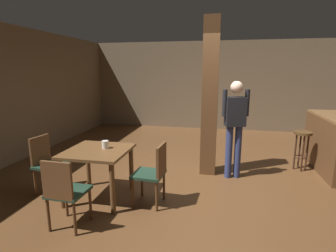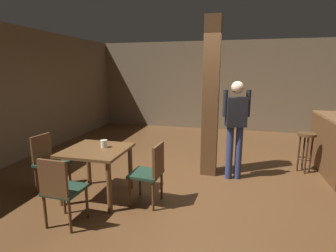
{
  "view_description": "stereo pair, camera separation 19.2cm",
  "coord_description": "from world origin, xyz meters",
  "px_view_note": "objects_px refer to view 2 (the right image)",
  "views": [
    {
      "loc": [
        0.22,
        -4.16,
        1.9
      ],
      "look_at": [
        -0.65,
        0.16,
        0.96
      ],
      "focal_mm": 28.0,
      "sensor_mm": 36.0,
      "label": 1
    },
    {
      "loc": [
        0.41,
        -4.11,
        1.9
      ],
      "look_at": [
        -0.65,
        0.16,
        0.96
      ],
      "focal_mm": 28.0,
      "sensor_mm": 36.0,
      "label": 2
    }
  ],
  "objects_px": {
    "dining_table": "(97,158)",
    "bar_stool_near": "(306,143)",
    "napkin_cup": "(104,144)",
    "bar_counter": "(333,145)",
    "chair_south": "(61,188)",
    "chair_west": "(48,160)",
    "chair_east": "(151,171)",
    "standing_person": "(236,123)"
  },
  "relations": [
    {
      "from": "chair_west",
      "to": "standing_person",
      "type": "distance_m",
      "value": 3.14
    },
    {
      "from": "dining_table",
      "to": "chair_south",
      "type": "height_order",
      "value": "chair_south"
    },
    {
      "from": "chair_south",
      "to": "napkin_cup",
      "type": "xyz_separation_m",
      "value": [
        0.11,
        0.91,
        0.31
      ]
    },
    {
      "from": "chair_south",
      "to": "bar_counter",
      "type": "relative_size",
      "value": 0.53
    },
    {
      "from": "dining_table",
      "to": "chair_south",
      "type": "xyz_separation_m",
      "value": [
        -0.03,
        -0.82,
        -0.12
      ]
    },
    {
      "from": "chair_east",
      "to": "standing_person",
      "type": "relative_size",
      "value": 0.52
    },
    {
      "from": "bar_counter",
      "to": "bar_stool_near",
      "type": "height_order",
      "value": "bar_counter"
    },
    {
      "from": "chair_east",
      "to": "standing_person",
      "type": "bearing_deg",
      "value": 47.22
    },
    {
      "from": "dining_table",
      "to": "chair_south",
      "type": "bearing_deg",
      "value": -92.16
    },
    {
      "from": "chair_west",
      "to": "standing_person",
      "type": "height_order",
      "value": "standing_person"
    },
    {
      "from": "dining_table",
      "to": "standing_person",
      "type": "relative_size",
      "value": 0.52
    },
    {
      "from": "dining_table",
      "to": "bar_stool_near",
      "type": "relative_size",
      "value": 1.18
    },
    {
      "from": "chair_east",
      "to": "bar_stool_near",
      "type": "height_order",
      "value": "chair_east"
    },
    {
      "from": "chair_south",
      "to": "chair_west",
      "type": "height_order",
      "value": "same"
    },
    {
      "from": "chair_south",
      "to": "standing_person",
      "type": "bearing_deg",
      "value": 45.07
    },
    {
      "from": "standing_person",
      "to": "bar_stool_near",
      "type": "relative_size",
      "value": 2.28
    },
    {
      "from": "chair_east",
      "to": "napkin_cup",
      "type": "xyz_separation_m",
      "value": [
        -0.77,
        0.12,
        0.31
      ]
    },
    {
      "from": "chair_east",
      "to": "bar_stool_near",
      "type": "bearing_deg",
      "value": 37.51
    },
    {
      "from": "bar_counter",
      "to": "standing_person",
      "type": "bearing_deg",
      "value": -159.03
    },
    {
      "from": "chair_west",
      "to": "bar_counter",
      "type": "height_order",
      "value": "bar_counter"
    },
    {
      "from": "bar_stool_near",
      "to": "chair_west",
      "type": "bearing_deg",
      "value": -156.39
    },
    {
      "from": "dining_table",
      "to": "standing_person",
      "type": "height_order",
      "value": "standing_person"
    },
    {
      "from": "napkin_cup",
      "to": "bar_stool_near",
      "type": "relative_size",
      "value": 0.15
    },
    {
      "from": "bar_stool_near",
      "to": "chair_south",
      "type": "bearing_deg",
      "value": -141.23
    },
    {
      "from": "chair_west",
      "to": "napkin_cup",
      "type": "relative_size",
      "value": 7.68
    },
    {
      "from": "napkin_cup",
      "to": "bar_stool_near",
      "type": "distance_m",
      "value": 3.67
    },
    {
      "from": "napkin_cup",
      "to": "bar_counter",
      "type": "height_order",
      "value": "bar_counter"
    },
    {
      "from": "standing_person",
      "to": "bar_counter",
      "type": "height_order",
      "value": "standing_person"
    },
    {
      "from": "napkin_cup",
      "to": "bar_counter",
      "type": "distance_m",
      "value": 4.11
    },
    {
      "from": "bar_stool_near",
      "to": "standing_person",
      "type": "bearing_deg",
      "value": -153.73
    },
    {
      "from": "bar_counter",
      "to": "dining_table",
      "type": "bearing_deg",
      "value": -153.4
    },
    {
      "from": "bar_stool_near",
      "to": "bar_counter",
      "type": "bearing_deg",
      "value": 4.47
    },
    {
      "from": "napkin_cup",
      "to": "bar_counter",
      "type": "xyz_separation_m",
      "value": [
        3.68,
        1.8,
        -0.27
      ]
    },
    {
      "from": "dining_table",
      "to": "chair_west",
      "type": "distance_m",
      "value": 0.88
    },
    {
      "from": "bar_stool_near",
      "to": "napkin_cup",
      "type": "bearing_deg",
      "value": -151.28
    },
    {
      "from": "chair_west",
      "to": "bar_counter",
      "type": "distance_m",
      "value": 5.0
    },
    {
      "from": "bar_stool_near",
      "to": "chair_east",
      "type": "bearing_deg",
      "value": -142.49
    },
    {
      "from": "napkin_cup",
      "to": "bar_stool_near",
      "type": "height_order",
      "value": "napkin_cup"
    },
    {
      "from": "chair_south",
      "to": "bar_counter",
      "type": "bearing_deg",
      "value": 35.5
    },
    {
      "from": "chair_east",
      "to": "napkin_cup",
      "type": "distance_m",
      "value": 0.84
    },
    {
      "from": "chair_south",
      "to": "chair_east",
      "type": "xyz_separation_m",
      "value": [
        0.88,
        0.8,
        0.0
      ]
    },
    {
      "from": "chair_west",
      "to": "bar_counter",
      "type": "relative_size",
      "value": 0.53
    }
  ]
}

